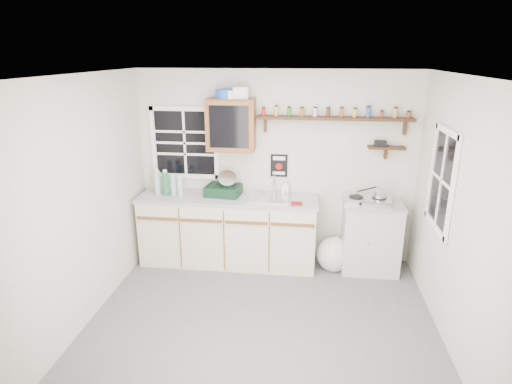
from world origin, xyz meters
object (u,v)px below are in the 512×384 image
main_cabinet (228,230)px  hotplate (367,200)px  dish_rack (224,187)px  right_cabinet (370,236)px  spice_shelf (335,118)px  upper_cabinet (231,125)px

main_cabinet → hotplate: size_ratio=3.88×
main_cabinet → dish_rack: 0.57m
main_cabinet → right_cabinet: bearing=0.8°
right_cabinet → hotplate: (-0.08, -0.02, 0.49)m
main_cabinet → spice_shelf: 1.98m
main_cabinet → upper_cabinet: (0.03, 0.14, 1.36)m
spice_shelf → hotplate: bearing=-25.3°
main_cabinet → dish_rack: (-0.05, 0.06, 0.56)m
main_cabinet → hotplate: (1.76, 0.01, 0.49)m
right_cabinet → dish_rack: 1.97m
main_cabinet → spice_shelf: (1.32, 0.21, 1.47)m
main_cabinet → dish_rack: dish_rack is taller
right_cabinet → dish_rack: dish_rack is taller
dish_rack → right_cabinet: bearing=6.0°
dish_rack → hotplate: size_ratio=0.79×
spice_shelf → dish_rack: bearing=-173.7°
dish_rack → spice_shelf: bearing=13.4°
upper_cabinet → spice_shelf: (1.28, 0.07, 0.10)m
right_cabinet → dish_rack: size_ratio=1.93×
upper_cabinet → spice_shelf: bearing=3.1°
dish_rack → hotplate: (1.81, -0.06, -0.08)m
upper_cabinet → dish_rack: size_ratio=1.38×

